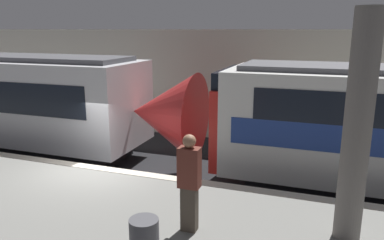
% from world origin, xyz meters
% --- Properties ---
extents(ground_plane, '(120.00, 120.00, 0.00)m').
position_xyz_m(ground_plane, '(0.00, 0.00, 0.00)').
color(ground_plane, black).
extents(platform, '(40.00, 4.65, 1.08)m').
position_xyz_m(platform, '(0.00, -2.32, 0.54)').
color(platform, slate).
rests_on(platform, ground).
extents(station_rear_barrier, '(50.00, 0.15, 4.60)m').
position_xyz_m(station_rear_barrier, '(0.00, 7.11, 2.30)').
color(station_rear_barrier, '#B2AD9E').
rests_on(station_rear_barrier, ground).
extents(support_pillar_near, '(0.45, 0.45, 3.89)m').
position_xyz_m(support_pillar_near, '(6.05, -1.55, 3.02)').
color(support_pillar_near, slate).
rests_on(support_pillar_near, platform).
extents(person_waiting, '(0.38, 0.24, 1.80)m').
position_xyz_m(person_waiting, '(3.38, -2.26, 2.03)').
color(person_waiting, '#473D33').
rests_on(person_waiting, platform).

